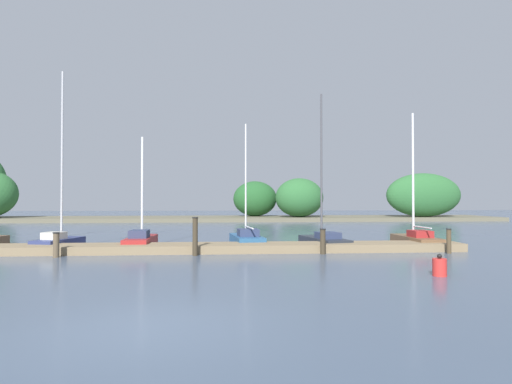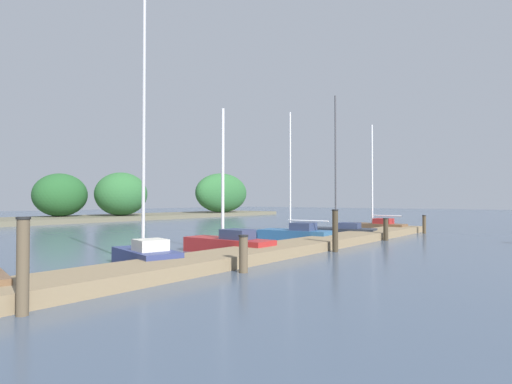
% 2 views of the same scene
% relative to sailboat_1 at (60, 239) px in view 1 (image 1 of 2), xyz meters
% --- Properties ---
extents(ground, '(160.00, 160.00, 0.00)m').
position_rel_sailboat_1_xyz_m(ground, '(6.26, -12.36, -0.46)').
color(ground, '#425166').
extents(dock_pier, '(23.76, 1.80, 0.35)m').
position_rel_sailboat_1_xyz_m(dock_pier, '(6.26, -1.57, -0.29)').
color(dock_pier, '#847051').
rests_on(dock_pier, ground).
extents(far_shore, '(62.30, 8.00, 7.59)m').
position_rel_sailboat_1_xyz_m(far_shore, '(-0.18, 25.32, 2.09)').
color(far_shore, '#66604C').
rests_on(far_shore, ground).
extents(sailboat_1, '(1.69, 2.98, 8.27)m').
position_rel_sailboat_1_xyz_m(sailboat_1, '(0.00, 0.00, 0.00)').
color(sailboat_1, navy).
rests_on(sailboat_1, ground).
extents(sailboat_2, '(1.14, 3.82, 5.27)m').
position_rel_sailboat_1_xyz_m(sailboat_2, '(3.67, 0.18, -0.09)').
color(sailboat_2, maroon).
rests_on(sailboat_2, ground).
extents(sailboat_3, '(1.64, 3.65, 6.03)m').
position_rel_sailboat_1_xyz_m(sailboat_3, '(8.65, 0.54, -0.11)').
color(sailboat_3, '#285684').
rests_on(sailboat_3, ground).
extents(sailboat_4, '(1.93, 3.92, 7.48)m').
position_rel_sailboat_1_xyz_m(sailboat_4, '(12.36, 0.10, -0.10)').
color(sailboat_4, '#232833').
rests_on(sailboat_4, ground).
extents(sailboat_5, '(1.21, 3.72, 6.57)m').
position_rel_sailboat_1_xyz_m(sailboat_5, '(16.91, -0.01, -0.07)').
color(sailboat_5, brown).
rests_on(sailboat_5, ground).
extents(mooring_piling_1, '(0.27, 0.27, 0.99)m').
position_rel_sailboat_1_xyz_m(mooring_piling_1, '(0.98, -2.92, 0.04)').
color(mooring_piling_1, brown).
rests_on(mooring_piling_1, ground).
extents(mooring_piling_2, '(0.24, 0.24, 1.57)m').
position_rel_sailboat_1_xyz_m(mooring_piling_2, '(6.40, -2.78, 0.33)').
color(mooring_piling_2, '#3D3323').
rests_on(mooring_piling_2, ground).
extents(mooring_piling_3, '(0.26, 0.26, 1.06)m').
position_rel_sailboat_1_xyz_m(mooring_piling_3, '(11.69, -2.67, 0.08)').
color(mooring_piling_3, '#3D3323').
rests_on(mooring_piling_3, ground).
extents(mooring_piling_4, '(0.22, 0.22, 1.05)m').
position_rel_sailboat_1_xyz_m(mooring_piling_4, '(17.05, -2.88, 0.07)').
color(mooring_piling_4, '#4C3D28').
rests_on(mooring_piling_4, ground).
extents(channel_buoy_0, '(0.41, 0.41, 0.66)m').
position_rel_sailboat_1_xyz_m(channel_buoy_0, '(14.00, -7.89, -0.19)').
color(channel_buoy_0, red).
rests_on(channel_buoy_0, ground).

